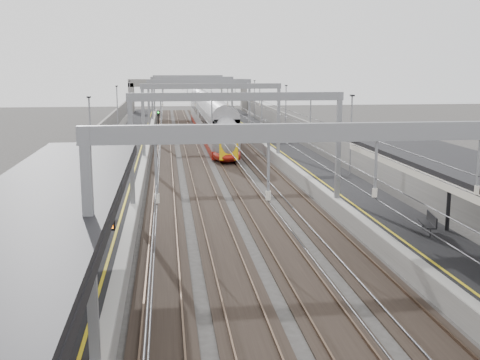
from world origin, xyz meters
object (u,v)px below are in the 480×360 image
object	(u,v)px
train	(210,121)
signal_green	(158,119)
overbridge	(188,88)
bench	(429,222)

from	to	relation	value
train	signal_green	size ratio (longest dim) A/B	14.64
overbridge	signal_green	bearing A→B (deg)	-98.66
bench	signal_green	size ratio (longest dim) A/B	0.56
overbridge	train	world-z (taller)	overbridge
train	overbridge	bearing A→B (deg)	92.45
overbridge	bench	bearing A→B (deg)	-84.34
bench	signal_green	distance (m)	54.03
overbridge	signal_green	size ratio (longest dim) A/B	6.33
overbridge	bench	xyz separation A→B (m)	(8.57, -86.40, -3.72)
train	signal_green	world-z (taller)	train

